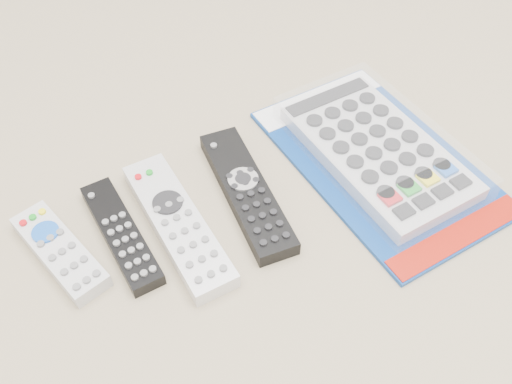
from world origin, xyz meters
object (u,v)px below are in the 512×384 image
remote_silver_dvd (178,224)px  jumbo_remote_packaged (378,150)px  remote_slim_black (121,234)px  remote_large_black (247,192)px  remote_small_grey (60,251)px

remote_silver_dvd → jumbo_remote_packaged: 0.29m
remote_slim_black → remote_large_black: bearing=-6.9°
remote_silver_dvd → remote_large_black: size_ratio=1.00×
remote_small_grey → remote_large_black: (0.24, -0.03, 0.00)m
remote_small_grey → jumbo_remote_packaged: 0.43m
remote_small_grey → remote_slim_black: remote_small_grey is taller
remote_small_grey → jumbo_remote_packaged: size_ratio=0.46×
remote_silver_dvd → jumbo_remote_packaged: jumbo_remote_packaged is taller
remote_silver_dvd → remote_large_black: (0.10, 0.00, -0.00)m
remote_small_grey → remote_slim_black: bearing=-21.9°
remote_small_grey → remote_silver_dvd: bearing=-26.5°
jumbo_remote_packaged → remote_large_black: bearing=169.9°
remote_slim_black → remote_silver_dvd: 0.07m
remote_small_grey → remote_large_black: size_ratio=0.71×
remote_small_grey → remote_slim_black: 0.07m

